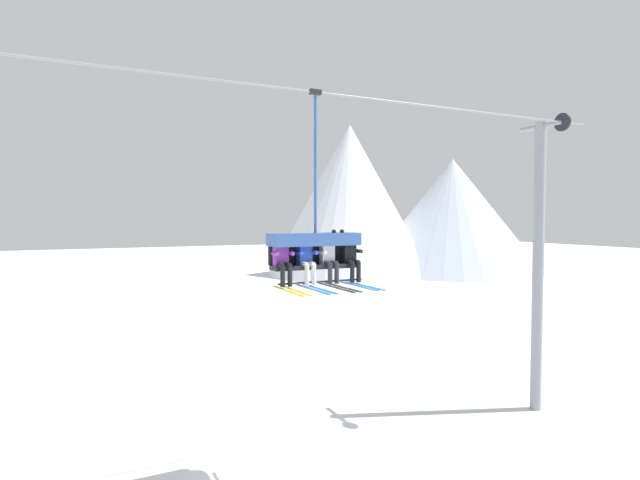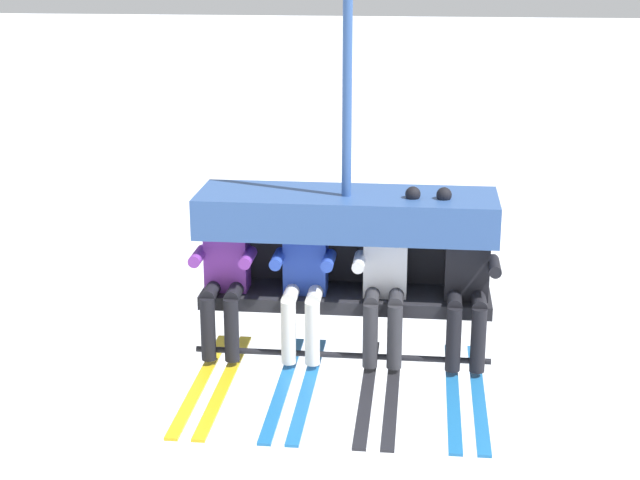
% 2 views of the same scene
% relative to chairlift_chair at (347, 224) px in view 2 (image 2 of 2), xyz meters
% --- Properties ---
extents(chairlift_chair, '(2.22, 0.74, 4.54)m').
position_rel_chairlift_chair_xyz_m(chairlift_chair, '(0.00, 0.00, 0.00)').
color(chairlift_chair, '#232328').
extents(skier_purple, '(0.46, 1.70, 1.23)m').
position_rel_chairlift_chair_xyz_m(skier_purple, '(-0.90, -0.22, -0.35)').
color(skier_purple, purple).
extents(skier_blue, '(0.46, 1.70, 1.23)m').
position_rel_chairlift_chair_xyz_m(skier_blue, '(-0.30, -0.22, -0.35)').
color(skier_blue, '#2847B7').
extents(skier_white, '(0.48, 1.70, 1.34)m').
position_rel_chairlift_chair_xyz_m(skier_white, '(0.30, -0.21, -0.33)').
color(skier_white, silver).
extents(skier_black, '(0.48, 1.70, 1.34)m').
position_rel_chairlift_chair_xyz_m(skier_black, '(0.89, -0.21, -0.33)').
color(skier_black, black).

